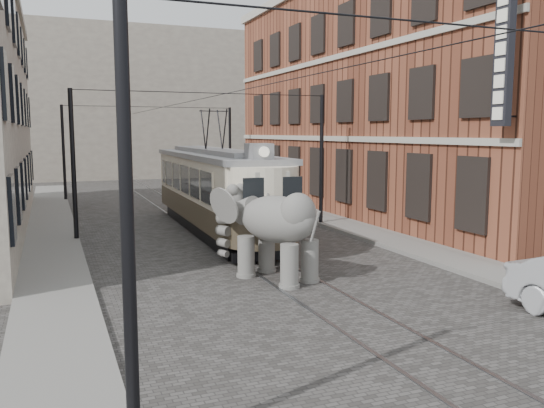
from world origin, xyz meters
name	(u,v)px	position (x,y,z in m)	size (l,w,h in m)	color
ground	(262,262)	(0.00, 0.00, 0.00)	(120.00, 120.00, 0.00)	#494643
tram_rails	(262,262)	(0.00, 0.00, 0.01)	(1.54, 80.00, 0.02)	slate
sidewalk_right	(412,246)	(6.00, 0.00, 0.07)	(2.00, 60.00, 0.15)	slate
sidewalk_left	(54,278)	(-6.50, 0.00, 0.07)	(2.00, 60.00, 0.15)	slate
brick_building	(393,101)	(11.00, 9.00, 6.00)	(8.00, 26.00, 12.00)	brown
distant_block	(117,105)	(0.00, 40.00, 7.00)	(28.00, 10.00, 14.00)	gray
catenary	(214,165)	(-0.20, 5.00, 3.00)	(11.00, 30.20, 6.00)	black
tram	(214,171)	(0.17, 6.28, 2.63)	(2.74, 13.27, 5.27)	beige
elephant	(277,233)	(-0.35, -2.21, 1.38)	(2.48, 4.50, 2.75)	slate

